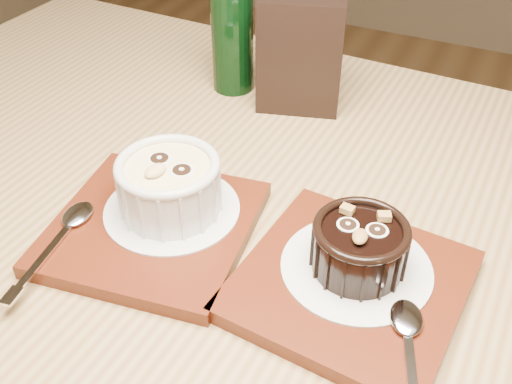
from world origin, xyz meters
TOP-DOWN VIEW (x-y plane):
  - table at (-0.14, 0.27)m, footprint 1.23×0.85m
  - tray_left at (-0.24, 0.23)m, footprint 0.20×0.20m
  - doily_left at (-0.23, 0.25)m, footprint 0.13×0.13m
  - ramekin_white at (-0.23, 0.25)m, footprint 0.10×0.10m
  - spoon_left at (-0.30, 0.17)m, footprint 0.05×0.14m
  - tray_right at (-0.04, 0.24)m, footprint 0.19×0.19m
  - doily_right at (-0.05, 0.25)m, footprint 0.13×0.13m
  - ramekin_dark at (-0.05, 0.25)m, footprint 0.08×0.08m
  - spoon_right at (0.02, 0.18)m, footprint 0.07×0.14m
  - condiment_stand at (-0.20, 0.51)m, footprint 0.11×0.09m
  - green_bottle at (-0.30, 0.52)m, footprint 0.05×0.05m

SIDE VIEW (x-z plane):
  - table at x=-0.14m, z-range 0.28..1.03m
  - tray_left at x=-0.24m, z-range 0.75..0.76m
  - tray_right at x=-0.04m, z-range 0.75..0.76m
  - doily_left at x=-0.23m, z-range 0.77..0.77m
  - doily_right at x=-0.05m, z-range 0.77..0.77m
  - spoon_left at x=-0.30m, z-range 0.77..0.77m
  - spoon_right at x=0.02m, z-range 0.77..0.77m
  - ramekin_dark at x=-0.05m, z-range 0.77..0.82m
  - ramekin_white at x=-0.23m, z-range 0.77..0.83m
  - condiment_stand at x=-0.20m, z-range 0.75..0.89m
  - green_bottle at x=-0.30m, z-range 0.73..0.93m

